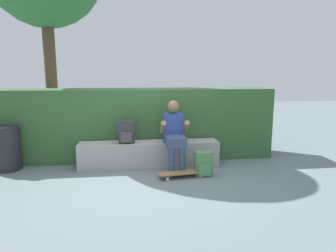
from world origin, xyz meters
The scene contains 8 objects.
ground_plane centered at (0.00, 0.00, 0.00)m, with size 24.00×24.00×0.00m, color slate.
bench_main centered at (0.00, 0.44, 0.23)m, with size 2.50×0.41×0.45m.
person_skater centered at (0.43, 0.23, 0.65)m, with size 0.49×0.62×1.20m.
skateboard_near_person centered at (0.51, -0.23, 0.07)m, with size 0.82×0.32×0.09m.
backpack_on_bench centered at (-0.40, 0.43, 0.64)m, with size 0.28×0.23×0.40m.
backpack_on_ground centered at (0.86, -0.16, 0.19)m, with size 0.28×0.23×0.40m.
hedge_row centered at (-0.41, 1.06, 0.69)m, with size 5.69×0.77×1.37m.
trash_bin centered at (-2.47, 0.51, 0.39)m, with size 0.44×0.44×0.78m.
Camera 1 is at (-0.27, -4.85, 1.68)m, focal length 32.17 mm.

